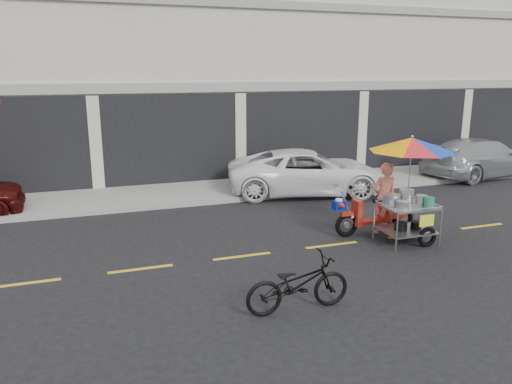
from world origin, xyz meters
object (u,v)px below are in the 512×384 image
object	(u,v)px
silver_pickup	(481,158)
near_bicycle	(298,284)
food_vendor_rig	(400,174)
white_pickup	(308,172)

from	to	relation	value
silver_pickup	near_bicycle	bearing A→B (deg)	117.27
near_bicycle	food_vendor_rig	xyz separation A→B (m)	(3.42, 2.40, 1.02)
white_pickup	silver_pickup	world-z (taller)	silver_pickup
near_bicycle	white_pickup	bearing A→B (deg)	-25.73
near_bicycle	food_vendor_rig	distance (m)	4.30
food_vendor_rig	near_bicycle	bearing A→B (deg)	-144.17
silver_pickup	food_vendor_rig	world-z (taller)	food_vendor_rig
near_bicycle	food_vendor_rig	bearing A→B (deg)	-54.75
silver_pickup	food_vendor_rig	distance (m)	8.10
food_vendor_rig	white_pickup	bearing A→B (deg)	92.31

